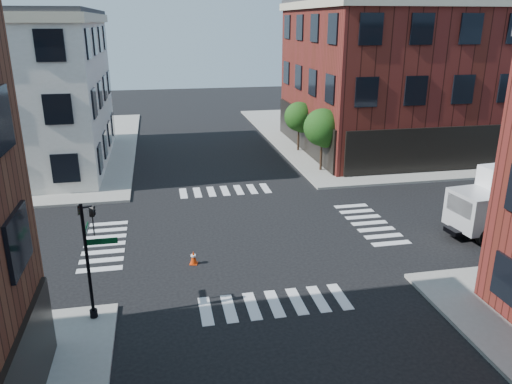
% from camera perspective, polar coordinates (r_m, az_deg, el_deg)
% --- Properties ---
extents(ground, '(120.00, 120.00, 0.00)m').
position_cam_1_polar(ground, '(26.11, -1.42, -4.74)').
color(ground, black).
rests_on(ground, ground).
extents(sidewalk_ne, '(30.00, 30.00, 0.15)m').
position_cam_1_polar(sidewalk_ne, '(52.18, 17.76, 6.53)').
color(sidewalk_ne, gray).
rests_on(sidewalk_ne, ground).
extents(building_ne, '(25.00, 16.00, 12.00)m').
position_cam_1_polar(building_ne, '(46.79, 20.90, 12.24)').
color(building_ne, '#4E1A13').
rests_on(building_ne, ground).
extents(tree_near, '(2.69, 2.69, 4.49)m').
position_cam_1_polar(tree_near, '(36.25, 7.68, 7.12)').
color(tree_near, black).
rests_on(tree_near, ground).
extents(tree_far, '(2.43, 2.43, 4.07)m').
position_cam_1_polar(tree_far, '(41.91, 5.02, 8.41)').
color(tree_far, black).
rests_on(tree_far, ground).
extents(signal_pole, '(1.29, 1.24, 4.60)m').
position_cam_1_polar(signal_pole, '(18.72, -18.56, -6.16)').
color(signal_pole, black).
rests_on(signal_pole, ground).
extents(traffic_cone, '(0.43, 0.43, 0.64)m').
position_cam_1_polar(traffic_cone, '(23.01, -7.16, -7.46)').
color(traffic_cone, red).
rests_on(traffic_cone, ground).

